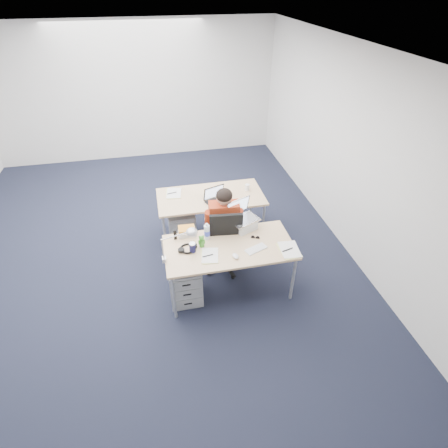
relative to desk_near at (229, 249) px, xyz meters
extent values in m
plane|color=black|center=(-1.05, 1.03, -0.68)|extent=(7.00, 7.00, 0.00)
cube|color=silver|center=(-1.05, 4.53, 0.72)|extent=(6.00, 0.02, 2.80)
cube|color=silver|center=(1.95, 1.03, 0.72)|extent=(0.02, 7.00, 2.80)
cube|color=white|center=(-1.05, 1.03, 2.12)|extent=(6.00, 7.00, 0.01)
cube|color=tan|center=(0.00, 0.00, 0.03)|extent=(1.60, 0.80, 0.03)
cylinder|color=#B7BABC|center=(-0.75, -0.35, -0.33)|extent=(0.04, 0.04, 0.70)
cylinder|color=#B7BABC|center=(0.75, -0.35, -0.33)|extent=(0.04, 0.04, 0.70)
cylinder|color=#B7BABC|center=(-0.75, 0.35, -0.33)|extent=(0.04, 0.04, 0.70)
cylinder|color=#B7BABC|center=(0.75, 0.35, -0.33)|extent=(0.04, 0.04, 0.70)
cube|color=tan|center=(-0.01, 1.22, 0.03)|extent=(1.60, 0.80, 0.03)
cylinder|color=#B7BABC|center=(-0.76, 0.87, -0.33)|extent=(0.04, 0.04, 0.70)
cylinder|color=#B7BABC|center=(0.74, 0.87, -0.33)|extent=(0.04, 0.04, 0.70)
cylinder|color=#B7BABC|center=(-0.76, 1.57, -0.33)|extent=(0.04, 0.04, 0.70)
cylinder|color=#B7BABC|center=(0.74, 1.57, -0.33)|extent=(0.04, 0.04, 0.70)
cylinder|color=black|center=(0.04, 0.47, -0.43)|extent=(0.04, 0.04, 0.40)
cube|color=black|center=(0.04, 0.47, -0.22)|extent=(0.49, 0.49, 0.07)
cube|color=black|center=(0.01, 0.25, 0.10)|extent=(0.43, 0.10, 0.50)
cube|color=#9D3216|center=(0.04, 0.48, 0.10)|extent=(0.42, 0.24, 0.55)
sphere|color=tan|center=(0.04, 0.48, 0.47)|extent=(0.21, 0.21, 0.21)
cube|color=#9EA2A3|center=(-0.58, -0.01, -0.41)|extent=(0.40, 0.50, 0.55)
cube|color=#9EA2A3|center=(-0.49, 1.19, -0.41)|extent=(0.40, 0.50, 0.55)
cube|color=white|center=(0.31, -0.13, 0.05)|extent=(0.30, 0.21, 0.01)
ellipsoid|color=white|center=(0.03, -0.22, 0.07)|extent=(0.09, 0.12, 0.04)
cylinder|color=#13133D|center=(-0.46, 0.00, 0.11)|extent=(0.09, 0.09, 0.13)
cylinder|color=silver|center=(-0.24, 0.21, 0.16)|extent=(0.08, 0.08, 0.23)
cube|color=silver|center=(-0.48, 0.35, 0.10)|extent=(0.25, 0.21, 0.10)
cube|color=black|center=(-0.64, 0.28, 0.12)|extent=(0.04, 0.02, 0.14)
cube|color=#DCD97F|center=(-0.27, -0.13, 0.05)|extent=(0.23, 0.30, 0.01)
cube|color=#DCD97F|center=(0.70, -0.23, 0.05)|extent=(0.23, 0.32, 0.01)
cylinder|color=white|center=(0.57, 1.28, 0.10)|extent=(0.09, 0.09, 0.10)
cube|color=white|center=(-0.56, 1.40, 0.05)|extent=(0.25, 0.33, 0.01)
camera|label=1|loc=(-0.76, -3.25, 2.81)|focal=28.00mm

